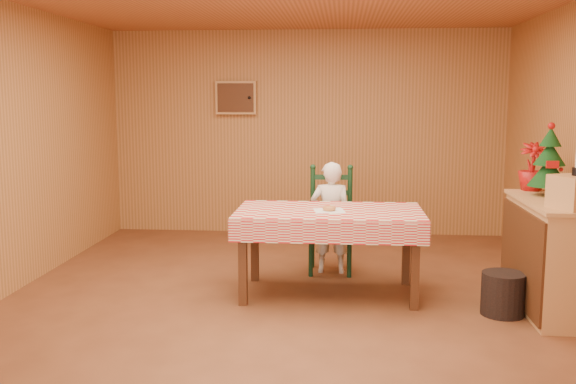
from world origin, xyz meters
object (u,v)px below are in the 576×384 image
object	(u,v)px
seated_child	(331,218)
ladder_chair	(331,222)
crate	(576,192)
christmas_tree	(549,163)
dining_table	(329,219)
storage_bin	(503,294)
shelf_unit	(552,256)

from	to	relation	value
seated_child	ladder_chair	bearing A→B (deg)	-90.00
crate	christmas_tree	xyz separation A→B (m)	(-0.00, 0.65, 0.16)
crate	christmas_tree	size ratio (longest dim) A/B	0.48
dining_table	crate	xyz separation A→B (m)	(1.85, -0.69, 0.37)
ladder_chair	crate	bearing A→B (deg)	-38.64
seated_child	crate	size ratio (longest dim) A/B	3.75
storage_bin	crate	bearing A→B (deg)	-31.47
dining_table	ladder_chair	size ratio (longest dim) A/B	1.53
dining_table	crate	size ratio (longest dim) A/B	5.52
seated_child	crate	distance (m)	2.39
seated_child	christmas_tree	bearing A→B (deg)	157.34
seated_child	christmas_tree	xyz separation A→B (m)	(1.85, -0.77, 0.65)
dining_table	crate	distance (m)	2.01
christmas_tree	crate	bearing A→B (deg)	-90.00
seated_child	shelf_unit	size ratio (longest dim) A/B	0.91
dining_table	shelf_unit	xyz separation A→B (m)	(1.84, -0.29, -0.22)
crate	storage_bin	size ratio (longest dim) A/B	0.86
ladder_chair	storage_bin	xyz separation A→B (m)	(1.43, -1.22, -0.33)
shelf_unit	ladder_chair	bearing A→B (deg)	149.63
ladder_chair	storage_bin	distance (m)	1.90
ladder_chair	shelf_unit	xyz separation A→B (m)	(1.84, -1.08, -0.04)
seated_child	crate	bearing A→B (deg)	142.45
ladder_chair	shelf_unit	distance (m)	2.14
shelf_unit	crate	size ratio (longest dim) A/B	4.13
ladder_chair	seated_child	world-z (taller)	seated_child
shelf_unit	christmas_tree	size ratio (longest dim) A/B	2.00
shelf_unit	crate	world-z (taller)	crate
ladder_chair	crate	distance (m)	2.43
ladder_chair	seated_child	bearing A→B (deg)	-90.00
ladder_chair	crate	size ratio (longest dim) A/B	3.60
storage_bin	christmas_tree	bearing A→B (deg)	42.55
dining_table	christmas_tree	world-z (taller)	christmas_tree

